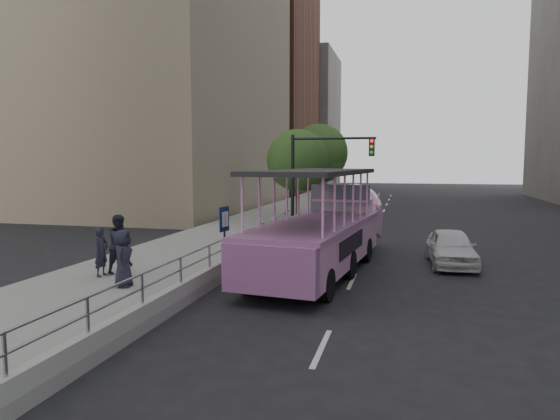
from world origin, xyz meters
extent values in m
plane|color=black|center=(0.00, 0.00, 0.00)|extent=(160.00, 160.00, 0.00)
cube|color=gray|center=(-5.75, 10.00, 0.15)|extent=(5.50, 80.00, 0.30)
cube|color=#9D9D98|center=(-3.12, 2.00, 0.48)|extent=(0.24, 30.00, 0.36)
cylinder|color=#A3A2A7|center=(-3.12, -6.00, 1.01)|extent=(0.07, 0.07, 0.70)
cylinder|color=#A3A2A7|center=(-3.12, -4.00, 1.01)|extent=(0.07, 0.07, 0.70)
cylinder|color=#A3A2A7|center=(-3.12, -2.00, 1.01)|extent=(0.07, 0.07, 0.70)
cylinder|color=#A3A2A7|center=(-3.12, 0.00, 1.01)|extent=(0.07, 0.07, 0.70)
cylinder|color=#A3A2A7|center=(-3.12, 2.00, 1.01)|extent=(0.07, 0.07, 0.70)
cylinder|color=#A3A2A7|center=(-3.12, 4.00, 1.01)|extent=(0.07, 0.07, 0.70)
cylinder|color=#A3A2A7|center=(-3.12, 6.00, 1.01)|extent=(0.07, 0.07, 0.70)
cylinder|color=#A3A2A7|center=(-3.12, 8.00, 1.01)|extent=(0.07, 0.07, 0.70)
cylinder|color=#A3A2A7|center=(-3.12, 10.00, 1.01)|extent=(0.07, 0.07, 0.70)
cylinder|color=#A3A2A7|center=(-3.12, 12.00, 1.01)|extent=(0.07, 0.07, 0.70)
cylinder|color=#A3A2A7|center=(-3.12, 2.00, 1.01)|extent=(0.06, 22.00, 0.06)
cylinder|color=#A3A2A7|center=(-3.12, 2.00, 1.34)|extent=(0.06, 22.00, 0.06)
cylinder|color=black|center=(-1.75, 1.73, 0.47)|extent=(0.47, 0.97, 0.94)
cylinder|color=black|center=(0.52, 1.47, 0.47)|extent=(0.47, 0.97, 0.94)
cylinder|color=black|center=(-1.43, 4.62, 0.47)|extent=(0.47, 0.97, 0.94)
cylinder|color=black|center=(0.84, 4.37, 0.47)|extent=(0.47, 0.97, 0.94)
cylinder|color=black|center=(-1.11, 7.51, 0.47)|extent=(0.47, 0.97, 0.94)
cylinder|color=black|center=(1.17, 7.26, 0.47)|extent=(0.47, 0.97, 0.94)
cube|color=#E390C6|center=(-0.27, 4.70, 1.07)|extent=(3.53, 8.76, 1.30)
cube|color=#E390C6|center=(0.28, 9.66, 1.33)|extent=(2.78, 2.48, 1.62)
cylinder|color=#E390C6|center=(0.38, 10.54, 1.64)|extent=(2.51, 0.99, 2.44)
cube|color=#95578C|center=(-0.76, 0.31, 1.07)|extent=(2.62, 0.65, 1.30)
cube|color=#95578C|center=(-0.27, 4.70, 1.78)|extent=(3.69, 9.09, 0.12)
cube|color=black|center=(-0.32, 4.29, 3.53)|extent=(3.50, 7.13, 0.15)
cube|color=gray|center=(0.08, 7.85, 2.41)|extent=(2.40, 0.48, 1.09)
cube|color=#E390C6|center=(0.13, 8.32, 2.10)|extent=(2.39, 1.29, 0.52)
imported|color=silver|center=(4.32, 7.43, 0.68)|extent=(1.82, 4.06, 1.35)
imported|color=#202230|center=(-6.54, 1.54, 1.07)|extent=(0.39, 0.58, 1.54)
imported|color=#202230|center=(-6.23, 2.12, 1.24)|extent=(0.91, 1.06, 1.88)
imported|color=#202230|center=(-5.16, 0.54, 1.12)|extent=(0.69, 0.90, 1.65)
cylinder|color=black|center=(-3.00, 3.00, 1.10)|extent=(0.07, 0.07, 2.21)
cube|color=#0B2250|center=(-3.00, 3.00, 2.03)|extent=(0.13, 0.54, 0.79)
cube|color=silver|center=(-2.97, 3.00, 2.03)|extent=(0.08, 0.35, 0.49)
cylinder|color=black|center=(-2.90, 12.50, 2.60)|extent=(0.18, 0.18, 5.20)
cylinder|color=black|center=(-0.90, 12.50, 5.00)|extent=(4.20, 0.12, 0.12)
cube|color=black|center=(1.00, 12.50, 4.55)|extent=(0.28, 0.22, 0.85)
sphere|color=red|center=(1.00, 12.37, 4.85)|extent=(0.16, 0.16, 0.16)
cylinder|color=#3B271A|center=(-3.40, 16.00, 1.54)|extent=(0.22, 0.22, 3.08)
sphere|color=#2E4F1F|center=(-3.40, 16.00, 3.96)|extent=(3.52, 3.52, 3.52)
sphere|color=#2E4F1F|center=(-3.00, 15.70, 3.41)|extent=(2.42, 2.42, 2.42)
cylinder|color=#3B271A|center=(-3.20, 22.00, 1.74)|extent=(0.22, 0.22, 3.47)
sphere|color=#2E4F1F|center=(-3.20, 22.00, 4.46)|extent=(3.97, 3.97, 3.97)
sphere|color=#2E4F1F|center=(-2.80, 21.70, 3.84)|extent=(2.73, 2.73, 2.73)
cube|color=brown|center=(-18.00, 48.00, 13.00)|extent=(18.00, 16.00, 26.00)
cube|color=gray|center=(-16.00, 64.00, 10.00)|extent=(16.00, 14.00, 20.00)
camera|label=1|loc=(2.62, -11.96, 3.87)|focal=32.00mm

